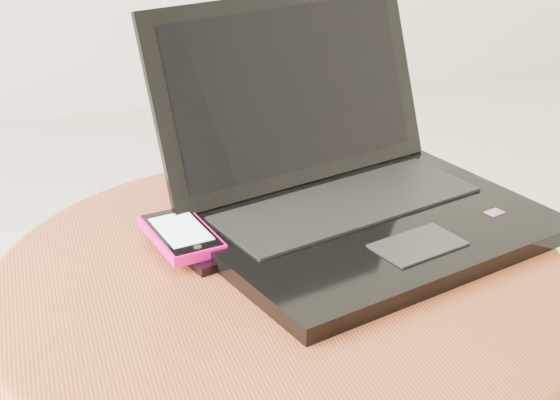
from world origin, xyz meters
name	(u,v)px	position (x,y,z in m)	size (l,w,h in m)	color
table	(283,352)	(0.04, -0.11, 0.40)	(0.65, 0.65, 0.52)	#4F2B11
laptop	(350,186)	(0.15, -0.02, 0.56)	(0.47, 0.45, 0.25)	black
phone_black	(199,243)	(-0.04, -0.03, 0.52)	(0.10, 0.14, 0.01)	black
phone_pink	(181,234)	(-0.06, -0.03, 0.53)	(0.08, 0.13, 0.01)	#E60484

